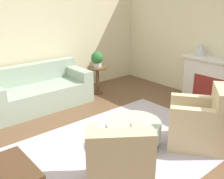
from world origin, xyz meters
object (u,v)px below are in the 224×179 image
armchair_left (118,168)px  vase_mantel_near (201,51)px  armchair_right (200,124)px  potted_plant_on_side_table (97,59)px  couch (39,92)px  ottoman_table (133,130)px  side_table (97,76)px

armchair_left → vase_mantel_near: 3.72m
armchair_right → armchair_left: bearing=180.0°
armchair_left → potted_plant_on_side_table: potted_plant_on_side_table is taller
armchair_left → potted_plant_on_side_table: size_ratio=2.89×
couch → ottoman_table: bearing=-80.7°
side_table → potted_plant_on_side_table: 0.41m
couch → armchair_right: (1.18, -3.07, 0.05)m
ottoman_table → potted_plant_on_side_table: bearing=65.0°
couch → side_table: (1.45, -0.13, 0.11)m
vase_mantel_near → ottoman_table: bearing=-169.1°
side_table → vase_mantel_near: (1.49, -1.78, 0.67)m
ottoman_table → potted_plant_on_side_table: size_ratio=2.32×
ottoman_table → side_table: (1.06, 2.27, 0.16)m
couch → vase_mantel_near: size_ratio=8.76×
couch → vase_mantel_near: (2.94, -1.91, 0.78)m
armchair_right → side_table: 2.95m
side_table → potted_plant_on_side_table: (0.00, 0.00, 0.41)m
side_table → couch: bearing=174.8°
armchair_left → ottoman_table: bearing=36.2°
armchair_left → potted_plant_on_side_table: bearing=56.1°
vase_mantel_near → potted_plant_on_side_table: size_ratio=0.65×
armchair_right → side_table: armchair_right is taller
armchair_right → ottoman_table: 1.04m
armchair_left → couch: bearing=80.4°
potted_plant_on_side_table → vase_mantel_near: bearing=-50.1°
armchair_left → potted_plant_on_side_table: 3.57m
armchair_left → side_table: size_ratio=1.66×
couch → armchair_left: (-0.52, -3.07, 0.05)m
armchair_left → side_table: 3.53m
armchair_left → ottoman_table: (0.91, 0.67, -0.10)m
couch → armchair_right: armchair_right is taller
vase_mantel_near → armchair_left: bearing=-161.4°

